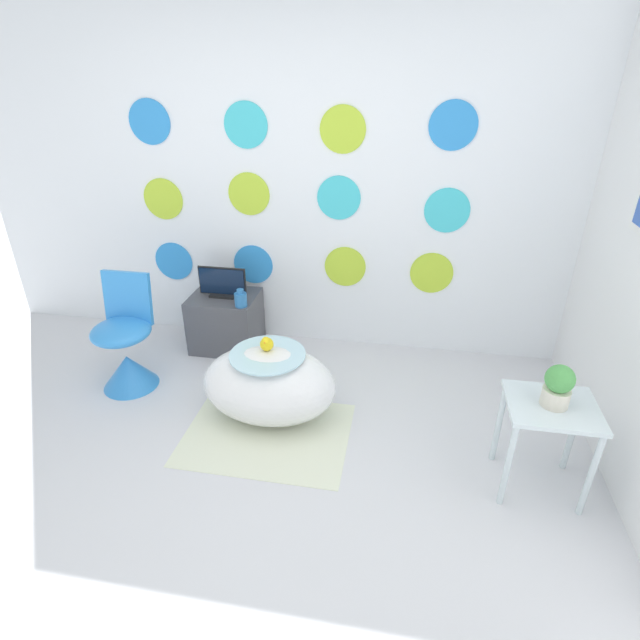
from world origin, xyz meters
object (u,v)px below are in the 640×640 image
Objects in this scene: vase at (241,299)px; potted_plant_left at (558,386)px; bathtub at (269,384)px; tv at (222,284)px; chair at (126,351)px.

potted_plant_left is at bearing -26.73° from vase.
bathtub is at bearing -59.70° from vase.
potted_plant_left reaches higher than tv.
bathtub is 1.07m from chair.
vase is (0.19, -0.15, -0.04)m from tv.
bathtub is 1.63m from potted_plant_left.
potted_plant_left is (2.61, -0.48, 0.37)m from chair.
vase is at bearing -38.25° from tv.
tv is at bearing 125.45° from bathtub.
chair is (-1.06, 0.17, 0.03)m from bathtub.
potted_plant_left reaches higher than bathtub.
potted_plant_left is at bearing -11.53° from bathtub.
chair is 2.15× the size of tv.
tv reaches higher than bathtub.
chair is at bearing 169.48° from potted_plant_left.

